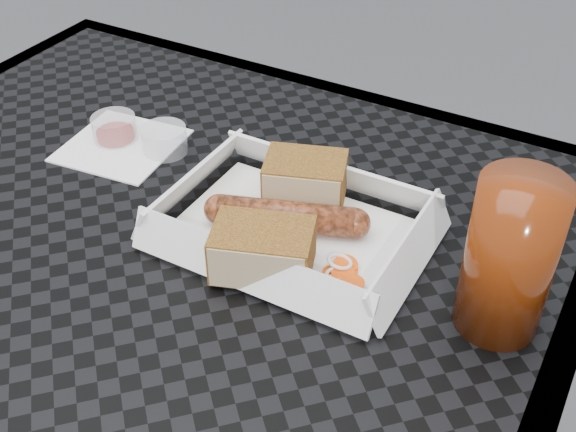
% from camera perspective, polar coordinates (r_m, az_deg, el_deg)
% --- Properties ---
extents(patio_table, '(0.80, 0.80, 0.74)m').
position_cam_1_polar(patio_table, '(0.74, -12.19, -7.30)').
color(patio_table, black).
rests_on(patio_table, ground).
extents(food_tray, '(0.22, 0.15, 0.00)m').
position_cam_1_polar(food_tray, '(0.69, 0.40, -1.38)').
color(food_tray, white).
rests_on(food_tray, patio_table).
extents(bratwurst, '(0.15, 0.07, 0.03)m').
position_cam_1_polar(bratwurst, '(0.69, -0.14, -0.02)').
color(bratwurst, brown).
rests_on(bratwurst, food_tray).
extents(bread_near, '(0.09, 0.08, 0.05)m').
position_cam_1_polar(bread_near, '(0.72, 1.36, 2.77)').
color(bread_near, brown).
rests_on(bread_near, food_tray).
extents(bread_far, '(0.10, 0.08, 0.05)m').
position_cam_1_polar(bread_far, '(0.64, -2.01, -2.70)').
color(bread_far, brown).
rests_on(bread_far, food_tray).
extents(veg_garnish, '(0.03, 0.03, 0.00)m').
position_cam_1_polar(veg_garnish, '(0.64, 4.41, -4.67)').
color(veg_garnish, '#EE4C0A').
rests_on(veg_garnish, food_tray).
extents(napkin, '(0.13, 0.13, 0.00)m').
position_cam_1_polar(napkin, '(0.84, -13.01, 5.46)').
color(napkin, white).
rests_on(napkin, patio_table).
extents(condiment_cup_sauce, '(0.05, 0.05, 0.03)m').
position_cam_1_polar(condiment_cup_sauce, '(0.85, -13.55, 6.72)').
color(condiment_cup_sauce, '#98130B').
rests_on(condiment_cup_sauce, patio_table).
extents(condiment_cup_empty, '(0.05, 0.05, 0.03)m').
position_cam_1_polar(condiment_cup_empty, '(0.82, -9.74, 5.95)').
color(condiment_cup_empty, silver).
rests_on(condiment_cup_empty, patio_table).
extents(drink_glass, '(0.07, 0.07, 0.14)m').
position_cam_1_polar(drink_glass, '(0.59, 17.11, -3.19)').
color(drink_glass, '#5F2008').
rests_on(drink_glass, patio_table).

